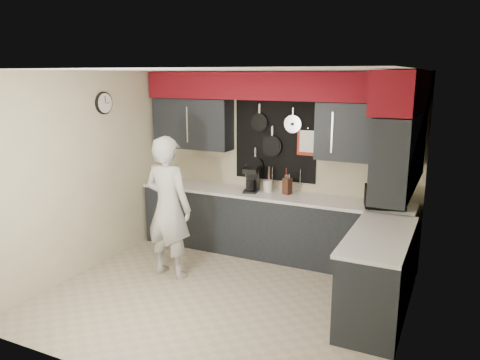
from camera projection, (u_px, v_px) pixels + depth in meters
The scene contains 10 objects.
ground at pixel (223, 296), 5.51m from camera, with size 4.00×4.00×0.00m, color tan.
back_wall_assembly at pixel (276, 115), 6.47m from camera, with size 4.00×0.36×2.60m.
right_wall_assembly at pixel (403, 139), 4.53m from camera, with size 0.36×3.50×2.60m.
left_wall_assembly at pixel (87, 170), 6.07m from camera, with size 0.05×3.50×2.60m.
base_cabinets at pixel (295, 236), 6.19m from camera, with size 3.95×2.20×0.92m.
microwave at pixel (385, 197), 5.83m from camera, with size 0.49×0.33×0.27m, color black.
knife_block at pixel (287, 186), 6.50m from camera, with size 0.10×0.10×0.23m, color #391D12.
utensil_crock at pixel (268, 186), 6.65m from camera, with size 0.13×0.13×0.16m, color silver.
coffee_maker at pixel (251, 179), 6.63m from camera, with size 0.24×0.27×0.35m.
person at pixel (168, 207), 5.90m from camera, with size 0.67×0.44×1.82m, color #B2B2AF.
Camera 1 is at (2.38, -4.48, 2.56)m, focal length 35.00 mm.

